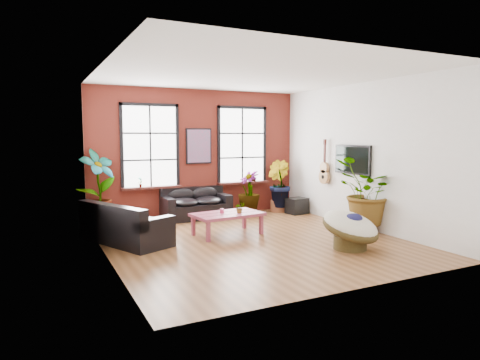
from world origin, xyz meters
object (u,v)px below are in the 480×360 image
object	(u,v)px
sofa_back	(195,204)
coffee_table	(227,216)
papasan_chair	(350,228)
sofa_left	(123,225)

from	to	relation	value
sofa_back	coffee_table	bearing A→B (deg)	-90.96
sofa_back	papasan_chair	distance (m)	4.66
sofa_back	coffee_table	size ratio (longest dim) A/B	1.11
sofa_left	papasan_chair	bearing A→B (deg)	-146.57
sofa_back	coffee_table	xyz separation A→B (m)	(-0.02, -2.16, 0.06)
sofa_left	coffee_table	world-z (taller)	sofa_left
sofa_left	papasan_chair	world-z (taller)	sofa_left
coffee_table	papasan_chair	world-z (taller)	papasan_chair
sofa_left	coffee_table	xyz separation A→B (m)	(2.26, -0.28, 0.06)
coffee_table	papasan_chair	xyz separation A→B (m)	(1.67, -2.20, -0.01)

